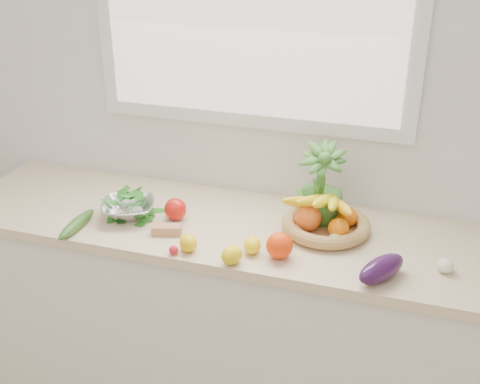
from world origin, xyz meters
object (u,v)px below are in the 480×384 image
(fruit_basket, at_px, (325,219))
(cucumber, at_px, (77,224))
(potted_herb, at_px, (320,185))
(colander_with_spinach, at_px, (128,204))
(apple, at_px, (175,209))
(eggplant, at_px, (382,269))

(fruit_basket, bearing_deg, cucumber, -163.17)
(potted_herb, bearing_deg, fruit_basket, -58.36)
(colander_with_spinach, bearing_deg, fruit_basket, 9.44)
(potted_herb, height_order, colander_with_spinach, potted_herb)
(fruit_basket, bearing_deg, potted_herb, 121.64)
(fruit_basket, relative_size, colander_with_spinach, 1.48)
(cucumber, bearing_deg, potted_herb, 21.34)
(apple, relative_size, fruit_basket, 0.22)
(eggplant, height_order, colander_with_spinach, colander_with_spinach)
(potted_herb, bearing_deg, apple, -164.44)
(apple, relative_size, eggplant, 0.43)
(eggplant, xyz_separation_m, potted_herb, (-0.28, 0.33, 0.12))
(apple, bearing_deg, eggplant, -12.51)
(eggplant, height_order, fruit_basket, fruit_basket)
(apple, relative_size, cucumber, 0.36)
(cucumber, bearing_deg, eggplant, 0.41)
(potted_herb, xyz_separation_m, colander_with_spinach, (-0.72, -0.19, -0.10))
(fruit_basket, bearing_deg, colander_with_spinach, -170.56)
(apple, bearing_deg, fruit_basket, 8.41)
(apple, xyz_separation_m, potted_herb, (0.54, 0.15, 0.11))
(fruit_basket, distance_m, colander_with_spinach, 0.77)
(apple, height_order, fruit_basket, fruit_basket)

